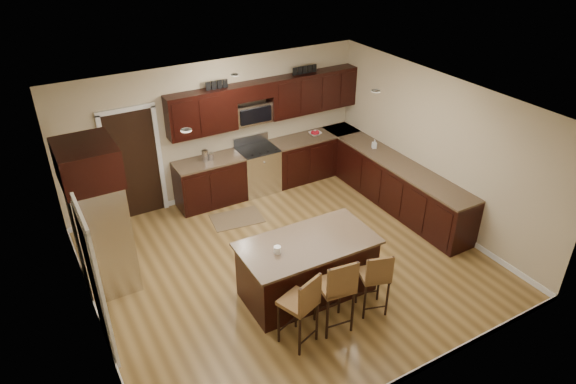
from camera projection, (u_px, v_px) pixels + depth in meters
floor at (289, 264)px, 8.41m from camera, size 6.00×6.00×0.00m
ceiling at (290, 108)px, 7.06m from camera, size 6.00×6.00×0.00m
wall_back at (217, 130)px, 9.80m from camera, size 6.00×0.00×6.00m
wall_left at (83, 252)px, 6.43m from camera, size 0.00×5.50×5.50m
wall_right at (437, 150)px, 9.03m from camera, size 0.00×5.50×5.50m
base_cabinets at (336, 176)px, 10.09m from camera, size 4.02×3.96×0.92m
upper_cabinets at (269, 99)px, 9.88m from camera, size 4.00×0.33×0.80m
range at (258, 169)px, 10.31m from camera, size 0.76×0.64×1.11m
microwave at (252, 113)px, 9.85m from camera, size 0.76×0.31×0.40m
doorway at (134, 165)px, 9.23m from camera, size 0.85×0.03×2.06m
pantry_door at (95, 285)px, 6.38m from camera, size 0.03×0.80×2.04m
letter_decor at (262, 77)px, 9.59m from camera, size 2.20×0.03×0.15m
island at (307, 269)px, 7.60m from camera, size 2.01×1.08×0.92m
stool_left at (302, 303)px, 6.56m from camera, size 0.54×0.54×1.13m
stool_mid at (337, 287)px, 6.78m from camera, size 0.50×0.50×1.18m
stool_right at (375, 276)px, 7.11m from camera, size 0.49×0.49×1.04m
refrigerator at (99, 216)px, 7.42m from camera, size 0.79×0.95×2.35m
floor_mat at (237, 218)px, 9.58m from camera, size 1.01×0.74×0.01m
fruit_bowl at (315, 134)px, 10.65m from camera, size 0.28×0.28×0.06m
soap_bottle at (374, 144)px, 10.07m from camera, size 0.11×0.11×0.18m
canister_tall at (205, 156)px, 9.56m from camera, size 0.12×0.12×0.23m
canister_short at (211, 156)px, 9.63m from camera, size 0.11×0.11×0.14m
island_jar at (277, 250)px, 7.11m from camera, size 0.10×0.10×0.10m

